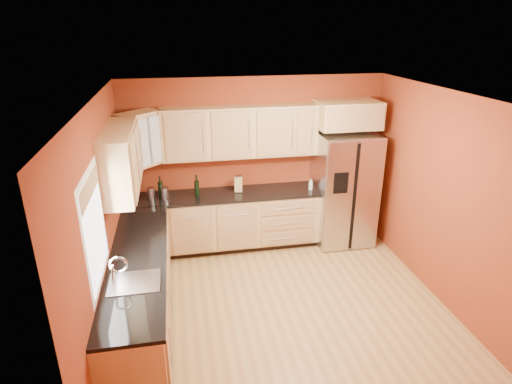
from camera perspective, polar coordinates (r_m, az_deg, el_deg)
The scene contains 23 objects.
floor at distance 5.54m, azimuth 3.84°, elevation -15.26°, with size 4.00×4.00×0.00m, color #A4763F.
ceiling at distance 4.49m, azimuth 4.69°, elevation 12.34°, with size 4.00×4.00×0.00m, color white.
wall_back at distance 6.69m, azimuth -0.15°, elevation 4.08°, with size 4.00×0.04×2.60m, color maroon.
wall_front at distance 3.26m, azimuth 13.64°, elevation -17.39°, with size 4.00×0.04×2.60m, color maroon.
wall_left at distance 4.79m, azimuth -19.64°, elevation -4.64°, with size 0.04×4.00×2.60m, color maroon.
wall_right at distance 5.70m, azimuth 24.07°, elevation -1.11°, with size 0.04×4.00×2.60m, color maroon.
base_cabinets_back at distance 6.66m, azimuth -4.33°, elevation -4.04°, with size 2.90×0.60×0.88m, color tan.
base_cabinets_left at distance 5.18m, azimuth -15.07°, elevation -13.02°, with size 0.60×2.80×0.88m, color tan.
countertop_back at distance 6.46m, azimuth -4.43°, elevation -0.41°, with size 2.90×0.62×0.04m, color black.
countertop_left at distance 4.93m, azimuth -15.47°, elevation -8.60°, with size 0.62×2.80×0.04m, color black.
upper_cabinets_back at distance 6.35m, azimuth -2.11°, elevation 8.03°, with size 2.30×0.33×0.75m, color tan.
upper_cabinets_left at distance 5.25m, azimuth -17.55°, elevation 4.09°, with size 0.33×1.35×0.75m, color tan.
corner_upper_cabinet at distance 6.14m, azimuth -15.16°, elevation 6.81°, with size 0.62×0.33×0.75m, color tan.
over_fridge_cabinet at distance 6.61m, azimuth 12.11°, elevation 10.10°, with size 0.92×0.60×0.40m, color tan.
refrigerator at distance 6.86m, azimuth 11.60°, elevation 0.44°, with size 0.90×0.75×1.78m, color #B9B9BE.
window at distance 4.24m, azimuth -20.67°, elevation -4.54°, with size 0.03×0.90×1.00m, color white.
sink_faucet at distance 4.42m, azimuth -16.10°, elevation -9.92°, with size 0.50×0.42×0.30m, color silver, non-canonical shape.
canister_left at distance 6.37m, azimuth -12.04°, elevation -0.15°, with size 0.11×0.11×0.17m, color #B9B9BE.
canister_right at distance 6.39m, azimuth -13.82°, elevation -0.19°, with size 0.11×0.11×0.18m, color #B9B9BE.
wine_bottle_a at distance 6.41m, azimuth -12.64°, elevation 0.67°, with size 0.07×0.07×0.32m, color black, non-canonical shape.
wine_bottle_b at distance 6.36m, azimuth -7.91°, elevation 0.85°, with size 0.07×0.07×0.33m, color black, non-canonical shape.
knife_block at distance 6.50m, azimuth -2.36°, elevation 1.04°, with size 0.11×0.10×0.23m, color tan.
soap_dispenser at distance 6.62m, azimuth 7.30°, elevation 1.03°, with size 0.06×0.06×0.18m, color silver.
Camera 1 is at (-1.18, -4.27, 3.32)m, focal length 30.00 mm.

